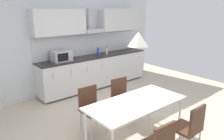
{
  "coord_description": "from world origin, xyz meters",
  "views": [
    {
      "loc": [
        -2.51,
        -2.73,
        2.25
      ],
      "look_at": [
        0.27,
        0.63,
        1.0
      ],
      "focal_mm": 35.0,
      "sensor_mm": 36.0,
      "label": 1
    }
  ],
  "objects_px": {
    "microwave": "(61,56)",
    "chair_near_right": "(190,125)",
    "chair_far_left": "(91,105)",
    "bottle_white": "(107,51)",
    "dining_table": "(136,104)",
    "pendant_lamp": "(138,39)",
    "chair_far_right": "(122,95)",
    "bottle_blue": "(98,52)"
  },
  "relations": [
    {
      "from": "microwave",
      "to": "chair_near_right",
      "type": "xyz_separation_m",
      "value": [
        0.34,
        -3.47,
        -0.54
      ]
    },
    {
      "from": "microwave",
      "to": "chair_far_left",
      "type": "relative_size",
      "value": 0.55
    },
    {
      "from": "chair_far_left",
      "to": "bottle_white",
      "type": "bearing_deg",
      "value": 45.43
    },
    {
      "from": "dining_table",
      "to": "pendant_lamp",
      "type": "relative_size",
      "value": 5.27
    },
    {
      "from": "bottle_white",
      "to": "chair_far_left",
      "type": "relative_size",
      "value": 0.28
    },
    {
      "from": "chair_near_right",
      "to": "chair_far_left",
      "type": "height_order",
      "value": "same"
    },
    {
      "from": "pendant_lamp",
      "to": "microwave",
      "type": "bearing_deg",
      "value": 89.13
    },
    {
      "from": "chair_far_right",
      "to": "bottle_blue",
      "type": "bearing_deg",
      "value": 67.13
    },
    {
      "from": "bottle_blue",
      "to": "pendant_lamp",
      "type": "xyz_separation_m",
      "value": [
        -1.2,
        -2.7,
        0.76
      ]
    },
    {
      "from": "dining_table",
      "to": "pendant_lamp",
      "type": "distance_m",
      "value": 1.08
    },
    {
      "from": "dining_table",
      "to": "chair_far_right",
      "type": "relative_size",
      "value": 1.94
    },
    {
      "from": "microwave",
      "to": "bottle_blue",
      "type": "height_order",
      "value": "microwave"
    },
    {
      "from": "bottle_blue",
      "to": "chair_far_right",
      "type": "height_order",
      "value": "bottle_blue"
    },
    {
      "from": "chair_near_right",
      "to": "chair_far_left",
      "type": "relative_size",
      "value": 1.0
    },
    {
      "from": "bottle_blue",
      "to": "bottle_white",
      "type": "relative_size",
      "value": 0.98
    },
    {
      "from": "bottle_blue",
      "to": "chair_far_right",
      "type": "xyz_separation_m",
      "value": [
        -0.81,
        -1.92,
        -0.5
      ]
    },
    {
      "from": "chair_near_right",
      "to": "chair_far_right",
      "type": "height_order",
      "value": "same"
    },
    {
      "from": "bottle_blue",
      "to": "chair_far_right",
      "type": "bearing_deg",
      "value": -112.87
    },
    {
      "from": "chair_far_right",
      "to": "pendant_lamp",
      "type": "bearing_deg",
      "value": -116.32
    },
    {
      "from": "microwave",
      "to": "dining_table",
      "type": "relative_size",
      "value": 0.28
    },
    {
      "from": "bottle_white",
      "to": "chair_far_right",
      "type": "distance_m",
      "value": 2.24
    },
    {
      "from": "dining_table",
      "to": "pendant_lamp",
      "type": "height_order",
      "value": "pendant_lamp"
    },
    {
      "from": "chair_far_right",
      "to": "chair_far_left",
      "type": "xyz_separation_m",
      "value": [
        -0.76,
        0.0,
        0.0
      ]
    },
    {
      "from": "chair_near_right",
      "to": "chair_far_left",
      "type": "xyz_separation_m",
      "value": [
        -0.76,
        1.56,
        0.0
      ]
    },
    {
      "from": "microwave",
      "to": "chair_near_right",
      "type": "relative_size",
      "value": 0.55
    },
    {
      "from": "chair_far_right",
      "to": "chair_far_left",
      "type": "height_order",
      "value": "same"
    },
    {
      "from": "bottle_blue",
      "to": "chair_near_right",
      "type": "bearing_deg",
      "value": -103.18
    },
    {
      "from": "dining_table",
      "to": "chair_far_left",
      "type": "relative_size",
      "value": 1.94
    },
    {
      "from": "chair_far_right",
      "to": "pendant_lamp",
      "type": "relative_size",
      "value": 2.72
    },
    {
      "from": "chair_near_right",
      "to": "chair_far_left",
      "type": "bearing_deg",
      "value": 115.94
    },
    {
      "from": "chair_far_left",
      "to": "dining_table",
      "type": "bearing_deg",
      "value": -64.15
    },
    {
      "from": "dining_table",
      "to": "chair_far_right",
      "type": "height_order",
      "value": "chair_far_right"
    },
    {
      "from": "bottle_blue",
      "to": "pendant_lamp",
      "type": "relative_size",
      "value": 0.74
    },
    {
      "from": "chair_near_right",
      "to": "dining_table",
      "type": "bearing_deg",
      "value": 116.04
    },
    {
      "from": "dining_table",
      "to": "chair_near_right",
      "type": "xyz_separation_m",
      "value": [
        0.38,
        -0.78,
        -0.18
      ]
    },
    {
      "from": "pendant_lamp",
      "to": "bottle_white",
      "type": "bearing_deg",
      "value": 60.93
    },
    {
      "from": "microwave",
      "to": "chair_near_right",
      "type": "bearing_deg",
      "value": -84.42
    },
    {
      "from": "microwave",
      "to": "chair_far_right",
      "type": "xyz_separation_m",
      "value": [
        0.34,
        -1.92,
        -0.54
      ]
    },
    {
      "from": "pendant_lamp",
      "to": "bottle_blue",
      "type": "bearing_deg",
      "value": 66.11
    },
    {
      "from": "microwave",
      "to": "chair_far_left",
      "type": "bearing_deg",
      "value": -102.33
    },
    {
      "from": "microwave",
      "to": "bottle_white",
      "type": "bearing_deg",
      "value": -1.06
    },
    {
      "from": "bottle_white",
      "to": "chair_near_right",
      "type": "relative_size",
      "value": 0.28
    }
  ]
}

